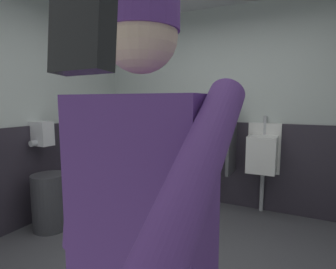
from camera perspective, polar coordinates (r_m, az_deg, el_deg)
The scene contains 11 objects.
wall_back at distance 3.81m, azimuth 13.77°, elevation 5.44°, with size 4.52×0.12×2.66m, color silver.
wall_left at distance 3.39m, azimuth -31.64°, elevation 4.40°, with size 0.12×4.35×2.66m, color silver.
wainscot_band_back at distance 3.83m, azimuth 13.18°, elevation -6.00°, with size 3.92×0.03×1.15m, color #2D2833.
wainscot_band_left at distance 3.43m, azimuth -30.14°, elevation -8.33°, with size 0.03×3.75×1.15m, color #2D2833.
urinal_left at distance 3.75m, azimuth 7.81°, elevation -2.98°, with size 0.40×0.34×1.24m.
urinal_middle at distance 3.58m, azimuth 19.26°, elevation -3.80°, with size 0.40×0.34×1.24m.
privacy_divider_panel at distance 3.55m, azimuth 13.21°, elevation -0.84°, with size 0.04×0.40×0.90m, color #4C4C51.
person at distance 0.91m, azimuth -5.62°, elevation -20.05°, with size 0.64×0.60×1.73m.
cell_phone at distance 0.26m, azimuth -17.57°, elevation 24.42°, with size 0.06×0.02×0.11m, color black.
trash_bin at distance 3.38m, azimuth -23.55°, elevation -12.83°, with size 0.38×0.38×0.62m, color #38383D.
hand_dryer at distance 3.45m, azimuth -25.10°, elevation 0.11°, with size 0.24×0.23×0.28m.
Camera 1 is at (0.87, -1.78, 1.43)m, focal length 28.98 mm.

